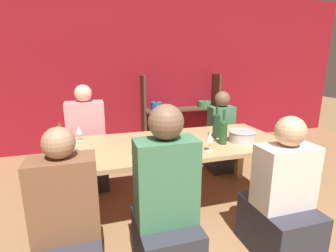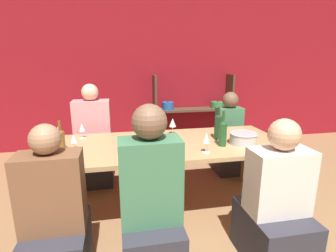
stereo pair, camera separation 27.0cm
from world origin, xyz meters
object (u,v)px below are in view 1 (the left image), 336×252
(cell_phone, at_px, (169,142))
(person_far_a, at_px, (220,141))
(shelf_unit, at_px, (181,119))
(wine_glass_empty_a, at_px, (74,142))
(person_near_b, at_px, (281,206))
(person_near_c, at_px, (166,219))
(wine_glass_white_a, at_px, (79,130))
(wine_bottle_green, at_px, (61,143))
(wine_glass_white_b, at_px, (56,135))
(wine_bottle_amber, at_px, (223,131))
(wine_bottle_dark, at_px, (216,125))
(wine_glass_white_e, at_px, (170,123))
(wine_glass_white_c, at_px, (210,137))
(wine_glass_white_d, at_px, (136,142))
(mixing_bowl, at_px, (242,136))
(person_near_a, at_px, (69,236))
(person_far_b, at_px, (88,150))
(dining_table, at_px, (171,150))

(cell_phone, relative_size, person_far_a, 0.14)
(shelf_unit, distance_m, wine_glass_empty_a, 2.72)
(person_near_b, xyz_separation_m, person_near_c, (-0.95, 0.02, 0.06))
(cell_phone, bearing_deg, person_near_c, -108.20)
(wine_glass_white_a, bearing_deg, wine_bottle_green, -107.62)
(wine_bottle_green, xyz_separation_m, wine_glass_white_b, (-0.07, 0.26, 0.01))
(wine_bottle_green, relative_size, wine_bottle_amber, 0.85)
(wine_bottle_dark, distance_m, wine_glass_white_e, 0.51)
(wine_glass_white_b, bearing_deg, wine_glass_white_c, -20.84)
(wine_bottle_dark, bearing_deg, wine_glass_white_d, -164.37)
(wine_glass_white_e, bearing_deg, mixing_bowl, -38.59)
(wine_bottle_green, bearing_deg, cell_phone, 5.63)
(mixing_bowl, bearing_deg, cell_phone, 164.95)
(wine_bottle_green, xyz_separation_m, person_near_a, (0.06, -0.72, -0.42))
(person_near_c, bearing_deg, person_near_b, -1.17)
(mixing_bowl, height_order, wine_glass_white_c, wine_glass_white_c)
(cell_phone, bearing_deg, wine_glass_white_c, -51.66)
(cell_phone, height_order, person_near_b, person_near_b)
(mixing_bowl, bearing_deg, person_near_c, -145.59)
(wine_bottle_green, bearing_deg, wine_glass_white_a, 72.38)
(wine_glass_white_e, relative_size, person_far_b, 0.14)
(wine_glass_white_e, relative_size, person_far_a, 0.16)
(person_far_a, distance_m, person_near_b, 1.69)
(person_far_a, bearing_deg, cell_phone, 36.78)
(dining_table, height_order, wine_glass_empty_a, wine_glass_empty_a)
(dining_table, distance_m, wine_glass_empty_a, 0.94)
(wine_glass_white_a, xyz_separation_m, person_far_b, (0.06, 0.47, -0.38))
(wine_glass_white_d, relative_size, cell_phone, 0.93)
(wine_glass_white_d, xyz_separation_m, person_far_a, (1.37, 0.98, -0.41))
(wine_glass_white_c, distance_m, cell_phone, 0.47)
(wine_glass_white_a, relative_size, wine_glass_white_e, 0.91)
(wine_glass_white_a, bearing_deg, shelf_unit, 44.48)
(wine_bottle_amber, xyz_separation_m, person_far_b, (-1.30, 1.00, -0.40))
(wine_bottle_green, xyz_separation_m, wine_glass_white_d, (0.62, -0.14, -0.01))
(shelf_unit, xyz_separation_m, wine_bottle_dark, (-0.32, -2.00, 0.40))
(wine_glass_white_d, bearing_deg, wine_bottle_green, 167.08)
(mixing_bowl, height_order, wine_glass_white_e, wine_glass_white_e)
(wine_bottle_dark, xyz_separation_m, wine_glass_white_e, (-0.43, 0.28, -0.02))
(wine_glass_white_a, height_order, wine_glass_white_e, wine_glass_white_e)
(dining_table, height_order, person_near_c, person_near_c)
(mixing_bowl, relative_size, person_near_c, 0.22)
(person_near_a, bearing_deg, shelf_unit, 57.58)
(dining_table, bearing_deg, wine_glass_white_b, 170.64)
(wine_bottle_amber, relative_size, person_near_c, 0.27)
(dining_table, height_order, person_near_a, person_near_a)
(person_near_c, bearing_deg, mixing_bowl, 34.41)
(dining_table, xyz_separation_m, wine_glass_white_b, (-1.09, 0.18, 0.20))
(wine_glass_white_b, xyz_separation_m, wine_glass_white_d, (0.69, -0.40, -0.01))
(person_near_a, bearing_deg, wine_glass_white_d, 45.69)
(wine_glass_empty_a, relative_size, person_near_c, 0.11)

